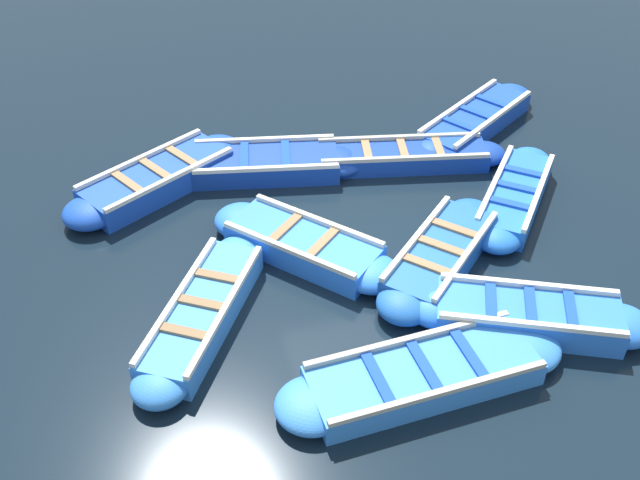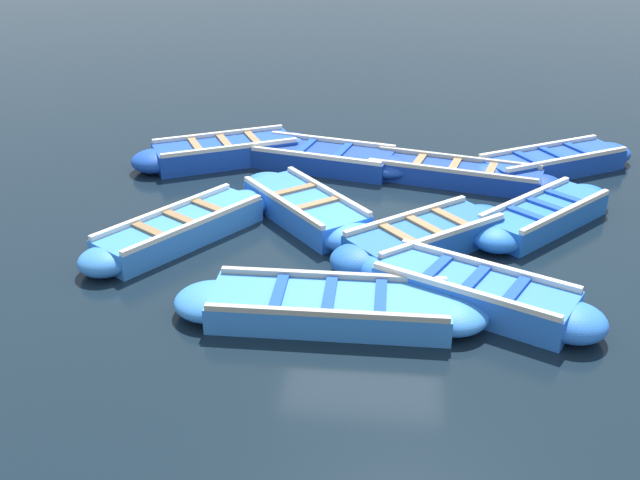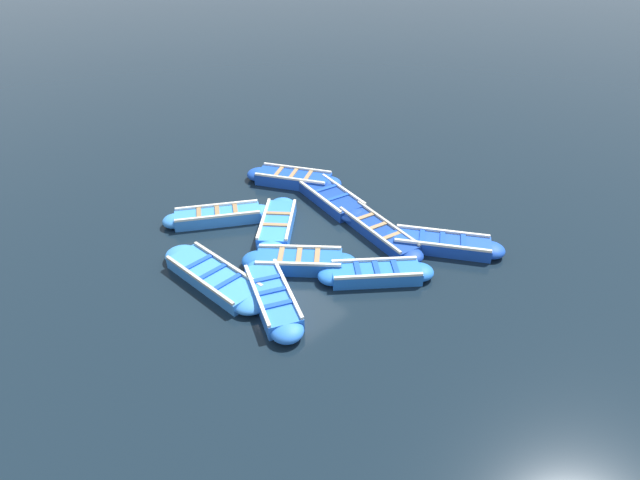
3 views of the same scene
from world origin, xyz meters
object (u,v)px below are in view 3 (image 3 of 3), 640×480
boat_near_quay (294,179)px  boat_far_corner (299,262)px  boat_bow_out (277,225)px  boat_tucked (376,274)px  boat_end_of_row (218,216)px  boat_mid_row (273,297)px  boat_inner_gap (442,244)px  boat_outer_left (331,198)px  boat_alongside (214,277)px  boat_centre (378,231)px

boat_near_quay → boat_far_corner: (3.68, -3.27, -0.00)m
boat_bow_out → boat_tucked: bearing=3.0°
boat_bow_out → boat_near_quay: boat_near_quay is taller
boat_end_of_row → boat_mid_row: bearing=-18.5°
boat_near_quay → boat_bow_out: bearing=-52.6°
boat_tucked → boat_mid_row: (-1.22, -2.54, 0.02)m
boat_far_corner → boat_bow_out: bearing=155.1°
boat_end_of_row → boat_inner_gap: boat_end_of_row is taller
boat_far_corner → boat_outer_left: bearing=119.4°
boat_far_corner → boat_mid_row: bearing=-67.9°
boat_tucked → boat_near_quay: boat_near_quay is taller
boat_alongside → boat_near_quay: boat_near_quay is taller
boat_inner_gap → boat_far_corner: (-2.30, -3.44, 0.01)m
boat_end_of_row → boat_near_quay: size_ratio=0.92×
boat_alongside → boat_mid_row: boat_mid_row is taller
boat_mid_row → boat_near_quay: (-4.29, 4.76, -0.00)m
boat_far_corner → boat_near_quay: bearing=138.4°
boat_near_quay → boat_far_corner: 4.93m
boat_near_quay → boat_end_of_row: bearing=-87.6°
boat_end_of_row → boat_bow_out: bearing=29.1°
boat_inner_gap → boat_near_quay: (-5.99, -0.16, 0.02)m
boat_outer_left → boat_near_quay: size_ratio=1.03×
boat_end_of_row → boat_far_corner: 3.55m
boat_end_of_row → boat_centre: bearing=34.8°
boat_tucked → boat_near_quay: bearing=158.0°
boat_inner_gap → boat_alongside: size_ratio=0.88×
boat_mid_row → boat_far_corner: 1.61m
boat_centre → boat_near_quay: (-4.21, 0.54, 0.04)m
boat_outer_left → boat_centre: bearing=-11.9°
boat_alongside → boat_mid_row: (1.75, 0.51, 0.03)m
boat_outer_left → boat_bow_out: bearing=-90.4°
boat_outer_left → boat_far_corner: (1.82, -3.23, 0.02)m
boat_end_of_row → boat_far_corner: boat_far_corner is taller
boat_bow_out → boat_far_corner: boat_far_corner is taller
boat_inner_gap → boat_outer_left: bearing=-177.1°
boat_bow_out → boat_far_corner: (1.84, -0.85, 0.00)m
boat_end_of_row → boat_centre: 4.96m
boat_inner_gap → boat_far_corner: boat_far_corner is taller
boat_bow_out → boat_near_quay: 3.04m
boat_inner_gap → boat_far_corner: bearing=-123.8°
boat_end_of_row → boat_alongside: bearing=-38.3°
boat_mid_row → boat_centre: (-0.08, 4.22, -0.04)m
boat_outer_left → boat_bow_out: size_ratio=1.21×
boat_centre → boat_far_corner: (-0.53, -2.73, 0.03)m
boat_end_of_row → boat_outer_left: (1.73, 3.33, -0.01)m
boat_inner_gap → boat_bow_out: 4.88m
boat_inner_gap → boat_end_of_row: bearing=-148.8°
boat_outer_left → boat_near_quay: bearing=178.7°
boat_alongside → boat_centre: 5.02m
boat_mid_row → boat_centre: 4.23m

